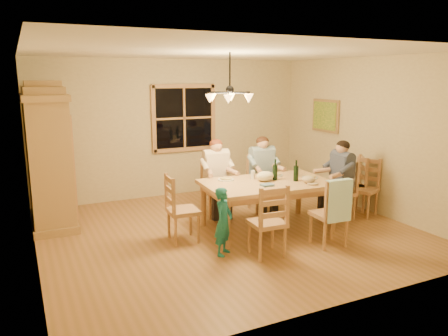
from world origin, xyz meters
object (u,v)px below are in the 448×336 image
chair_far_left (216,198)px  chair_far_right (262,193)px  adult_plaid_man (262,164)px  chair_end_right (339,201)px  dining_table (268,188)px  chair_spare_front (351,194)px  chair_near_right (329,224)px  adult_slate_man (341,170)px  child (223,221)px  chair_end_left (183,221)px  wine_bottle_b (296,171)px  chair_spare_back (362,198)px  adult_woman (216,168)px  chandelier (230,96)px  armoire (49,160)px  wine_bottle_a (275,170)px  chair_near_left (267,234)px

chair_far_left → chair_far_right: (0.87, -0.05, 0.00)m
adult_plaid_man → chair_end_right: bearing=136.6°
dining_table → chair_spare_front: bearing=5.7°
chair_near_right → adult_slate_man: bearing=46.7°
adult_slate_man → child: 2.51m
chair_near_right → chair_end_left: size_ratio=1.00×
chair_end_right → wine_bottle_b: wine_bottle_b is taller
chair_far_right → adult_plaid_man: (0.00, -0.00, 0.54)m
dining_table → chair_far_right: bearing=64.2°
chair_spare_back → adult_woman: bearing=41.7°
chandelier → chair_spare_back: (2.45, -0.23, -1.77)m
adult_slate_man → chair_spare_back: (0.49, -0.02, -0.54)m
armoire → chair_far_right: size_ratio=2.32×
dining_table → adult_woman: size_ratio=2.34×
adult_plaid_man → chair_spare_front: 1.68m
adult_plaid_man → wine_bottle_b: size_ratio=2.65×
armoire → chair_near_right: size_ratio=2.32×
dining_table → chair_spare_back: 1.89m
chair_end_left → wine_bottle_b: 1.91m
armoire → chair_end_right: size_ratio=2.32×
adult_plaid_man → wine_bottle_a: bearing=76.1°
chair_end_right → adult_plaid_man: size_ratio=1.13×
chair_far_right → child: chair_far_right is taller
adult_woman → child: (-0.62, -1.59, -0.38)m
adult_woman → child: 1.74m
dining_table → wine_bottle_a: 0.33m
chair_spare_front → adult_slate_man: bearing=143.0°
chair_near_left → adult_plaid_man: 2.13m
chandelier → chair_near_right: bearing=-46.6°
armoire → chair_near_right: (3.45, -2.66, -0.75)m
chair_far_right → adult_slate_man: (0.93, -0.99, 0.54)m
child → chair_spare_back: (2.91, 0.52, -0.16)m
child → wine_bottle_b: bearing=-25.0°
child → adult_plaid_man: bearing=2.4°
dining_table → chair_spare_front: 1.90m
dining_table → adult_woman: bearing=114.4°
dining_table → chair_end_left: (-1.37, 0.08, -0.36)m
chair_far_right → chair_near_right: 1.87m
chandelier → adult_slate_man: size_ratio=0.88×
armoire → chair_far_left: (2.58, -0.74, -0.75)m
dining_table → chair_end_right: chair_end_right is taller
chair_near_right → chair_far_right: bearing=93.4°
chair_end_left → wine_bottle_a: wine_bottle_a is taller
chair_end_right → chair_end_left: bearing=90.0°
chandelier → chair_near_left: (0.05, -1.03, -1.77)m
wine_bottle_b → adult_woman: bearing=128.3°
child → chair_far_left: bearing=25.3°
chair_near_right → wine_bottle_b: 1.03m
chair_near_right → chair_end_right: size_ratio=1.00×
chair_end_right → adult_slate_man: adult_slate_man is taller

